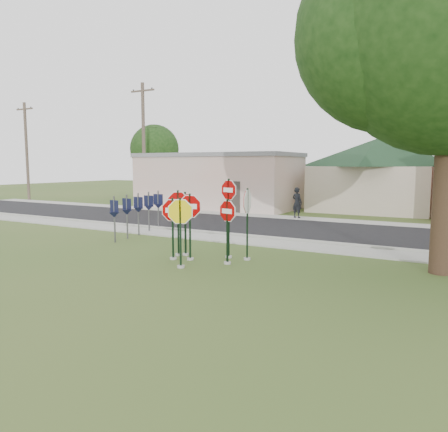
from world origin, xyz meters
The scene contains 20 objects.
ground centered at (0.00, 0.00, 0.00)m, with size 120.00×120.00×0.00m, color #385520.
sidewalk_near centered at (0.00, 5.50, 0.03)m, with size 60.00×1.60×0.06m, color gray.
road centered at (0.00, 10.00, 0.02)m, with size 60.00×7.00×0.04m, color black.
sidewalk_far centered at (0.00, 14.30, 0.03)m, with size 60.00×1.60×0.06m, color gray.
curb centered at (0.00, 6.50, 0.07)m, with size 60.00×0.20×0.14m, color gray.
stop_sign_center centered at (-0.25, 1.24, 1.51)m, with size 1.07×0.36×2.45m.
stop_sign_yellow centered at (0.13, 0.12, 1.46)m, with size 1.03×0.49×2.39m.
stop_sign_left centered at (-0.82, 1.01, 1.39)m, with size 1.03×0.38×2.29m.
stop_sign_right centered at (1.18, 1.34, 1.38)m, with size 0.96×0.28×2.29m.
stop_sign_back_right centered at (0.75, 2.21, 1.82)m, with size 0.95×0.28×2.93m.
stop_sign_back_left centered at (-0.84, 1.80, 1.50)m, with size 1.05×0.24×2.45m.
stop_sign_far_right centered at (1.47, 2.24, 1.66)m, with size 0.24×1.14×2.64m.
stop_sign_far_left centered at (-1.03, 1.63, 1.56)m, with size 0.99×0.48×2.52m.
route_sign_row centered at (-5.40, 4.50, 1.22)m, with size 1.43×4.63×2.00m.
building_stucco centered at (-9.00, 18.00, 2.15)m, with size 12.20×6.20×4.20m.
building_house centered at (2.00, 22.00, 3.65)m, with size 11.60×11.60×6.20m.
utility_pole_near centered at (-14.00, 15.20, 4.97)m, with size 2.20×0.26×9.50m.
utility_pole_far centered at (-28.00, 15.20, 4.71)m, with size 2.20×0.26×9.00m.
bg_tree_left centered at (-20.00, 24.00, 4.88)m, with size 4.90×4.90×7.35m.
pedestrian centered at (-1.15, 14.27, 1.00)m, with size 0.69×0.45×1.89m, color black.
Camera 1 is at (8.23, -11.21, 3.33)m, focal length 35.00 mm.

